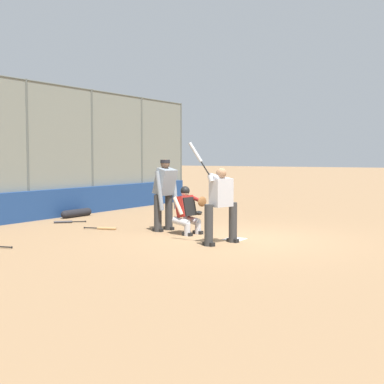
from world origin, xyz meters
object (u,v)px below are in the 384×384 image
catcher_behind_plate (188,209)px  equipment_bag_dugout_side (77,213)px  umpire_home (165,192)px  spare_bat_near_backstop (104,228)px  batter_at_plate (221,203)px  spare_bat_by_padding (66,222)px  fielding_glove_on_dirt (199,213)px

catcher_behind_plate → equipment_bag_dugout_side: (-1.34, -4.87, -0.48)m
umpire_home → spare_bat_near_backstop: (0.62, -1.46, -0.94)m
batter_at_plate → catcher_behind_plate: batter_at_plate is taller
umpire_home → spare_bat_by_padding: umpire_home is taller
spare_bat_by_padding → fielding_glove_on_dirt: fielding_glove_on_dirt is taller
spare_bat_by_padding → equipment_bag_dugout_side: 1.52m
spare_bat_by_padding → fielding_glove_on_dirt: 4.37m
catcher_behind_plate → fielding_glove_on_dirt: catcher_behind_plate is taller
batter_at_plate → catcher_behind_plate: (-0.85, -1.35, -0.29)m
catcher_behind_plate → spare_bat_by_padding: size_ratio=1.74×
umpire_home → spare_bat_near_backstop: 1.84m
catcher_behind_plate → spare_bat_near_backstop: size_ratio=1.34×
spare_bat_near_backstop → equipment_bag_dugout_side: size_ratio=0.70×
spare_bat_near_backstop → equipment_bag_dugout_side: (-1.75, -2.61, 0.09)m
spare_bat_near_backstop → batter_at_plate: bearing=-24.2°
umpire_home → spare_bat_by_padding: 3.40m
umpire_home → spare_bat_near_backstop: umpire_home is taller
spare_bat_near_backstop → fielding_glove_on_dirt: bearing=69.4°
batter_at_plate → equipment_bag_dugout_side: size_ratio=1.74×
umpire_home → equipment_bag_dugout_side: bearing=-98.8°
spare_bat_by_padding → equipment_bag_dugout_side: equipment_bag_dugout_side is taller
batter_at_plate → catcher_behind_plate: 1.62m
fielding_glove_on_dirt → equipment_bag_dugout_side: bearing=-48.1°
spare_bat_by_padding → fielding_glove_on_dirt: (-3.86, 2.06, 0.02)m
catcher_behind_plate → spare_bat_near_backstop: 2.36m
spare_bat_near_backstop → fielding_glove_on_dirt: fielding_glove_on_dirt is taller
fielding_glove_on_dirt → equipment_bag_dugout_side: 3.85m
umpire_home → spare_bat_near_backstop: bearing=-60.3°
batter_at_plate → umpire_home: bearing=-99.2°
spare_bat_near_backstop → fielding_glove_on_dirt: size_ratio=2.69×
spare_bat_by_padding → spare_bat_near_backstop: bearing=120.9°
spare_bat_near_backstop → spare_bat_by_padding: bearing=148.4°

